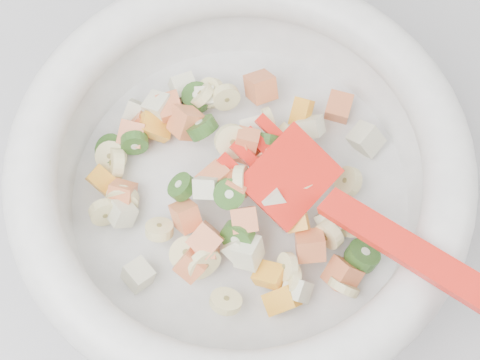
{
  "coord_description": "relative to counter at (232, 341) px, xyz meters",
  "views": [
    {
      "loc": [
        0.02,
        1.26,
        1.48
      ],
      "look_at": [
        0.01,
        1.49,
        0.95
      ],
      "focal_mm": 55.0,
      "sensor_mm": 36.0,
      "label": 1
    }
  ],
  "objects": [
    {
      "name": "mixing_bowl",
      "position": [
        0.01,
        0.04,
        0.5
      ],
      "size": [
        0.41,
        0.36,
        0.14
      ],
      "color": "white",
      "rests_on": "counter"
    },
    {
      "name": "counter",
      "position": [
        0.0,
        0.0,
        0.0
      ],
      "size": [
        2.0,
        0.6,
        0.9
      ],
      "primitive_type": "cube",
      "color": "#97979C",
      "rests_on": "ground"
    }
  ]
}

